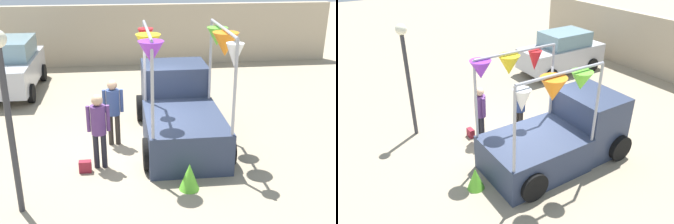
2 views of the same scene
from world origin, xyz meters
TOP-DOWN VIEW (x-y plane):
  - ground_plane at (0.00, 0.00)m, footprint 60.00×60.00m
  - vendor_truck at (1.12, 0.69)m, footprint 2.49×4.12m
  - parked_car at (-4.20, 5.29)m, footprint 1.88×4.00m
  - person_customer at (-0.93, -0.80)m, footprint 0.53×0.34m
  - person_vendor at (-0.60, 0.42)m, footprint 0.53×0.34m
  - handbag at (-1.28, -1.00)m, footprint 0.28×0.16m
  - street_lamp at (-2.42, -2.40)m, footprint 0.32×0.32m
  - brick_boundary_wall at (0.00, 8.62)m, footprint 18.00×0.36m
  - folded_kite_bundle_lime at (0.98, -2.00)m, footprint 0.55×0.55m

SIDE VIEW (x-z plane):
  - ground_plane at x=0.00m, z-range 0.00..0.00m
  - handbag at x=-1.28m, z-range 0.00..0.28m
  - folded_kite_bundle_lime at x=0.98m, z-range 0.00..0.60m
  - vendor_truck at x=1.12m, z-range -0.68..2.47m
  - parked_car at x=-4.20m, z-range 0.00..1.88m
  - person_vendor at x=-0.60m, z-range 0.19..1.95m
  - person_customer at x=-0.93m, z-range 0.20..2.00m
  - brick_boundary_wall at x=0.00m, z-range 0.00..2.60m
  - street_lamp at x=-2.42m, z-range 0.57..4.13m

